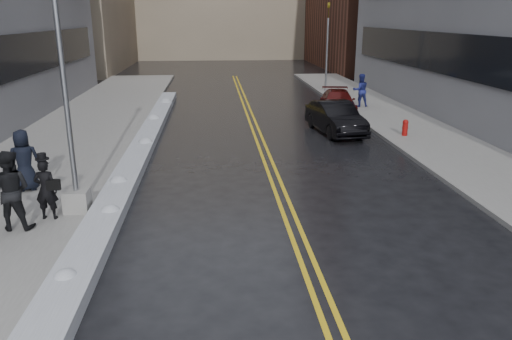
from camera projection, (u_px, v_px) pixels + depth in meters
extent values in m
plane|color=black|center=(197.00, 242.00, 12.15)|extent=(160.00, 160.00, 0.00)
cube|color=gray|center=(67.00, 144.00, 21.17)|extent=(5.50, 50.00, 0.15)
cube|color=gray|center=(426.00, 137.00, 22.47)|extent=(4.00, 50.00, 0.15)
cube|color=gold|center=(257.00, 142.00, 21.86)|extent=(0.12, 50.00, 0.01)
cube|color=gold|center=(264.00, 142.00, 21.88)|extent=(0.12, 50.00, 0.01)
cube|color=silver|center=(139.00, 152.00, 19.51)|extent=(0.90, 30.00, 0.34)
cube|color=gray|center=(77.00, 200.00, 13.65)|extent=(0.65, 0.65, 0.60)
cylinder|color=gray|center=(61.00, 59.00, 12.52)|extent=(0.14, 0.14, 7.00)
cylinder|color=maroon|center=(405.00, 129.00, 22.27)|extent=(0.24, 0.24, 0.60)
sphere|color=maroon|center=(406.00, 122.00, 22.18)|extent=(0.26, 0.26, 0.26)
cylinder|color=maroon|center=(405.00, 128.00, 22.26)|extent=(0.25, 0.10, 0.10)
cylinder|color=gray|center=(327.00, 55.00, 34.90)|extent=(0.14, 0.14, 5.00)
imported|color=#594C0C|center=(329.00, 10.00, 34.02)|extent=(0.16, 0.20, 1.00)
imported|color=black|center=(46.00, 189.00, 12.97)|extent=(0.62, 0.43, 1.63)
imported|color=black|center=(10.00, 190.00, 12.30)|extent=(1.02, 0.81, 2.02)
imported|color=black|center=(24.00, 160.00, 15.08)|extent=(1.05, 0.82, 1.90)
imported|color=navy|center=(360.00, 90.00, 29.26)|extent=(0.97, 0.77, 1.91)
imported|color=black|center=(335.00, 118.00, 23.23)|extent=(2.16, 4.66, 1.48)
imported|color=#440B0A|center=(338.00, 102.00, 28.11)|extent=(2.39, 4.61, 1.28)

